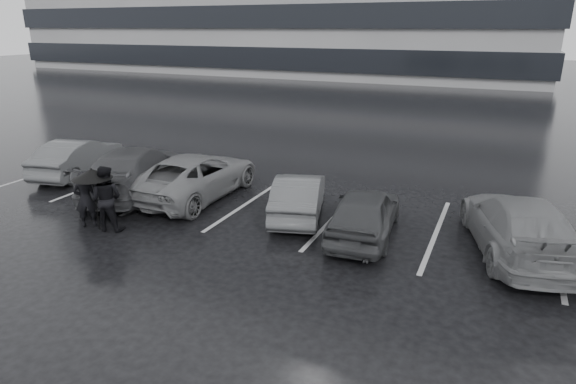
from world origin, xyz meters
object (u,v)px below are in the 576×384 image
at_px(pedestrian_right, 106,198).
at_px(car_west_c, 136,170).
at_px(car_west_b, 196,175).
at_px(car_west_d, 78,157).
at_px(car_main, 365,212).
at_px(car_west_a, 299,195).
at_px(pedestrian_left, 85,199).
at_px(car_east, 519,225).

bearing_deg(pedestrian_right, car_west_c, -77.60).
bearing_deg(pedestrian_right, car_west_b, -114.94).
bearing_deg(car_west_d, car_main, 162.17).
bearing_deg(car_west_a, pedestrian_left, 15.49).
bearing_deg(car_east, car_west_d, -17.38).
relative_size(car_main, car_west_b, 0.76).
distance_m(car_west_a, car_west_c, 5.59).
bearing_deg(car_west_c, car_main, 159.58).
height_order(car_west_b, pedestrian_left, pedestrian_left).
bearing_deg(car_main, car_east, -176.39).
xyz_separation_m(car_west_c, car_east, (11.24, 0.27, -0.06)).
height_order(car_east, pedestrian_left, pedestrian_left).
height_order(car_main, car_west_d, car_west_d).
bearing_deg(car_east, pedestrian_right, 1.09).
relative_size(car_west_b, car_west_c, 0.95).
height_order(car_west_a, car_west_b, car_west_b).
relative_size(car_west_a, pedestrian_right, 2.08).
bearing_deg(car_west_a, pedestrian_right, 18.93).
bearing_deg(pedestrian_left, car_west_d, -81.15).
height_order(car_west_d, car_east, car_east).
distance_m(car_east, pedestrian_left, 10.95).
distance_m(car_west_c, car_west_d, 3.32).
bearing_deg(car_main, pedestrian_left, 13.98).
bearing_deg(car_west_b, car_main, 171.65).
xyz_separation_m(car_west_b, car_east, (9.27, -0.21, 0.01)).
relative_size(car_main, pedestrian_right, 2.14).
relative_size(car_west_a, pedestrian_left, 2.37).
height_order(car_west_b, car_west_c, car_west_c).
bearing_deg(car_west_b, car_east, 178.26).
height_order(car_west_c, car_east, car_west_c).
bearing_deg(car_east, car_west_c, -14.46).
relative_size(car_main, car_east, 0.79).
distance_m(car_west_a, car_east, 5.66).
height_order(car_west_b, car_west_d, car_west_b).
bearing_deg(pedestrian_right, car_west_d, -50.91).
relative_size(car_west_b, pedestrian_right, 2.81).
relative_size(car_west_d, car_east, 0.83).
relative_size(pedestrian_left, pedestrian_right, 0.88).
bearing_deg(car_west_d, car_west_c, 155.78).
bearing_deg(car_west_a, car_main, 146.65).
height_order(car_west_a, pedestrian_left, pedestrian_left).
distance_m(car_west_c, car_east, 11.24).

